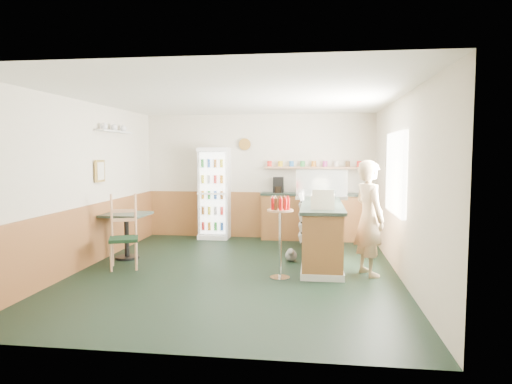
% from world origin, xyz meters
% --- Properties ---
extents(ground, '(6.00, 6.00, 0.00)m').
position_xyz_m(ground, '(0.00, 0.00, 0.00)').
color(ground, black).
rests_on(ground, ground).
extents(room_envelope, '(5.04, 6.02, 2.72)m').
position_xyz_m(room_envelope, '(-0.23, 0.73, 1.52)').
color(room_envelope, beige).
rests_on(room_envelope, ground).
extents(service_counter, '(0.68, 3.01, 1.01)m').
position_xyz_m(service_counter, '(1.35, 1.07, 0.46)').
color(service_counter, olive).
rests_on(service_counter, ground).
extents(back_counter, '(2.24, 0.42, 1.69)m').
position_xyz_m(back_counter, '(1.19, 2.80, 0.55)').
color(back_counter, olive).
rests_on(back_counter, ground).
extents(drinks_fridge, '(0.65, 0.54, 1.98)m').
position_xyz_m(drinks_fridge, '(-0.94, 2.74, 0.99)').
color(drinks_fridge, white).
rests_on(drinks_fridge, ground).
extents(display_case, '(0.94, 0.49, 0.53)m').
position_xyz_m(display_case, '(1.35, 1.60, 1.28)').
color(display_case, silver).
rests_on(display_case, service_counter).
extents(cash_register, '(0.37, 0.39, 0.21)m').
position_xyz_m(cash_register, '(1.35, 0.11, 1.11)').
color(cash_register, beige).
rests_on(cash_register, service_counter).
extents(shopkeeper, '(0.62, 0.70, 1.75)m').
position_xyz_m(shopkeeper, '(2.05, 0.07, 0.88)').
color(shopkeeper, tan).
rests_on(shopkeeper, ground).
extents(condiment_stand, '(0.39, 0.39, 1.20)m').
position_xyz_m(condiment_stand, '(0.73, -0.30, 0.83)').
color(condiment_stand, silver).
rests_on(condiment_stand, ground).
extents(newspaper_rack, '(0.09, 0.46, 0.91)m').
position_xyz_m(newspaper_rack, '(0.99, 1.34, 0.68)').
color(newspaper_rack, black).
rests_on(newspaper_rack, ground).
extents(cafe_table, '(0.75, 0.75, 0.81)m').
position_xyz_m(cafe_table, '(-2.05, 0.63, 0.57)').
color(cafe_table, black).
rests_on(cafe_table, ground).
extents(cafe_chair, '(0.57, 0.58, 1.19)m').
position_xyz_m(cafe_chair, '(-1.82, 0.08, 0.62)').
color(cafe_chair, black).
rests_on(cafe_chair, ground).
extents(dog_doorstop, '(0.20, 0.26, 0.24)m').
position_xyz_m(dog_doorstop, '(0.83, 0.78, 0.12)').
color(dog_doorstop, gray).
rests_on(dog_doorstop, ground).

